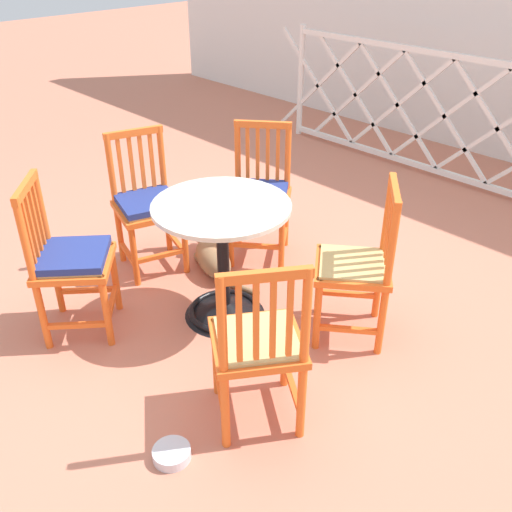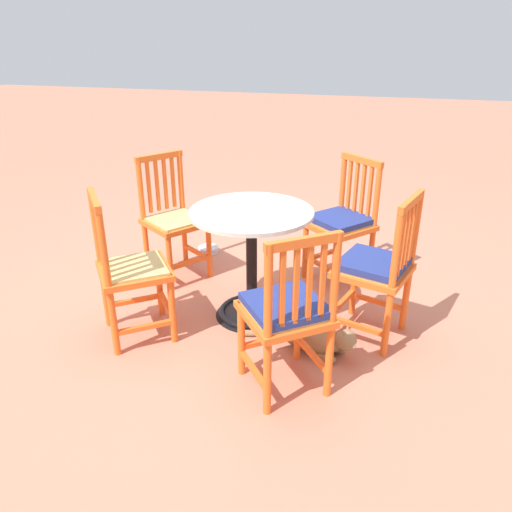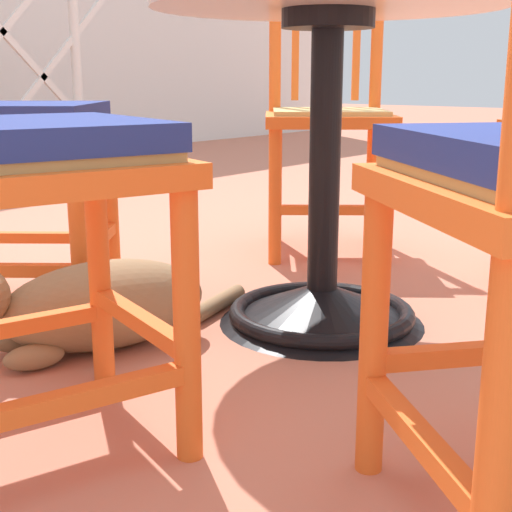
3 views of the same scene
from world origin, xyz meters
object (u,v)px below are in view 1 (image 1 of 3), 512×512
(cafe_table, at_px, (224,274))
(orange_chair_near_fence, at_px, (260,196))
(orange_chair_by_planter, at_px, (70,261))
(orange_chair_tucked_in, at_px, (358,267))
(pet_water_bowl, at_px, (172,454))
(orange_chair_at_corner, at_px, (258,346))
(orange_chair_facing_out, at_px, (147,206))
(tabby_cat, at_px, (211,256))

(cafe_table, xyz_separation_m, orange_chair_near_fence, (-0.37, 0.65, 0.16))
(orange_chair_by_planter, bearing_deg, orange_chair_tucked_in, 44.48)
(orange_chair_near_fence, distance_m, pet_water_bowl, 1.87)
(orange_chair_at_corner, bearing_deg, pet_water_bowl, -101.67)
(orange_chair_at_corner, distance_m, pet_water_bowl, 0.61)
(cafe_table, distance_m, orange_chair_facing_out, 0.79)
(orange_chair_facing_out, xyz_separation_m, orange_chair_at_corner, (1.50, -0.45, -0.01))
(cafe_table, relative_size, orange_chair_facing_out, 0.83)
(orange_chair_near_fence, bearing_deg, cafe_table, -60.45)
(orange_chair_at_corner, relative_size, tabby_cat, 1.24)
(orange_chair_near_fence, xyz_separation_m, orange_chair_facing_out, (-0.40, -0.63, 0.00))
(pet_water_bowl, bearing_deg, cafe_table, 126.10)
(orange_chair_facing_out, bearing_deg, orange_chair_by_planter, -67.97)
(orange_chair_facing_out, xyz_separation_m, orange_chair_tucked_in, (1.40, 0.39, -0.01))
(cafe_table, distance_m, tabby_cat, 0.57)
(orange_chair_by_planter, xyz_separation_m, tabby_cat, (0.03, 0.96, -0.35))
(orange_chair_near_fence, distance_m, orange_chair_facing_out, 0.74)
(orange_chair_near_fence, bearing_deg, orange_chair_facing_out, -122.58)
(orange_chair_near_fence, height_order, orange_chair_facing_out, same)
(orange_chair_at_corner, height_order, pet_water_bowl, orange_chair_at_corner)
(orange_chair_tucked_in, relative_size, pet_water_bowl, 5.36)
(orange_chair_at_corner, bearing_deg, orange_chair_facing_out, 163.13)
(cafe_table, bearing_deg, orange_chair_facing_out, 178.10)
(pet_water_bowl, bearing_deg, orange_chair_facing_out, 147.49)
(orange_chair_tucked_in, distance_m, tabby_cat, 1.14)
(cafe_table, distance_m, orange_chair_by_planter, 0.85)
(orange_chair_at_corner, bearing_deg, orange_chair_by_planter, -168.32)
(cafe_table, xyz_separation_m, orange_chair_at_corner, (0.72, -0.43, 0.15))
(orange_chair_by_planter, bearing_deg, tabby_cat, 88.16)
(orange_chair_facing_out, height_order, tabby_cat, orange_chair_facing_out)
(orange_chair_tucked_in, height_order, pet_water_bowl, orange_chair_tucked_in)
(cafe_table, relative_size, orange_chair_near_fence, 0.83)
(cafe_table, relative_size, orange_chair_by_planter, 0.83)
(cafe_table, xyz_separation_m, orange_chair_by_planter, (-0.49, -0.68, 0.16))
(cafe_table, relative_size, orange_chair_at_corner, 0.83)
(cafe_table, distance_m, orange_chair_tucked_in, 0.77)
(cafe_table, distance_m, orange_chair_near_fence, 0.77)
(orange_chair_tucked_in, bearing_deg, orange_chair_at_corner, -83.43)
(tabby_cat, height_order, pet_water_bowl, tabby_cat)
(orange_chair_near_fence, relative_size, tabby_cat, 1.24)
(orange_chair_by_planter, bearing_deg, pet_water_bowl, -9.68)
(orange_chair_facing_out, bearing_deg, tabby_cat, 39.18)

